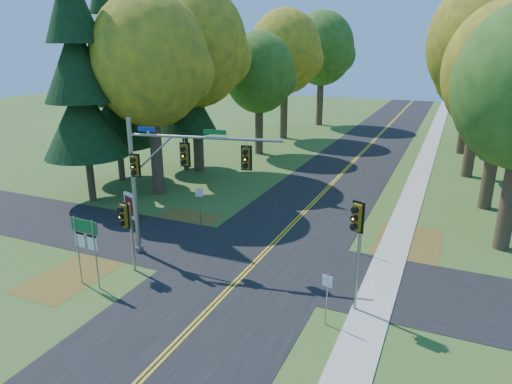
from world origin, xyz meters
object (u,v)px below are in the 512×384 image
at_px(traffic_mast, 168,171).
at_px(east_signal_pole, 358,230).
at_px(info_kiosk, 130,206).
at_px(route_sign_cluster, 85,239).

height_order(traffic_mast, east_signal_pole, traffic_mast).
height_order(east_signal_pole, info_kiosk, east_signal_pole).
distance_m(east_signal_pole, route_sign_cluster, 11.81).
bearing_deg(info_kiosk, traffic_mast, -9.81).
xyz_separation_m(traffic_mast, info_kiosk, (-5.46, 3.47, -3.76)).
height_order(traffic_mast, info_kiosk, traffic_mast).
distance_m(traffic_mast, east_signal_pole, 9.87).
distance_m(traffic_mast, info_kiosk, 7.49).
height_order(traffic_mast, route_sign_cluster, traffic_mast).
bearing_deg(route_sign_cluster, east_signal_pole, 16.94).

